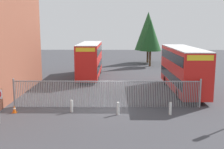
# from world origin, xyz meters

# --- Properties ---
(ground_plane) EXTENTS (100.00, 100.00, 0.00)m
(ground_plane) POSITION_xyz_m (0.00, 8.00, 0.00)
(ground_plane) COLOR #3D3D42
(palisade_fence) EXTENTS (15.17, 0.14, 2.35)m
(palisade_fence) POSITION_xyz_m (-0.38, 0.00, 1.18)
(palisade_fence) COLOR gray
(palisade_fence) RESTS_ON ground
(double_decker_bus_near_gate) EXTENTS (2.54, 10.81, 4.42)m
(double_decker_bus_near_gate) POSITION_xyz_m (7.08, 5.65, 2.42)
(double_decker_bus_near_gate) COLOR red
(double_decker_bus_near_gate) RESTS_ON ground
(double_decker_bus_behind_fence_left) EXTENTS (2.54, 10.81, 4.42)m
(double_decker_bus_behind_fence_left) POSITION_xyz_m (-2.95, 13.71, 2.42)
(double_decker_bus_behind_fence_left) COLOR red
(double_decker_bus_behind_fence_left) RESTS_ON ground
(bollard_near_left) EXTENTS (0.20, 0.20, 0.95)m
(bollard_near_left) POSITION_xyz_m (-3.02, -1.38, 0.47)
(bollard_near_left) COLOR silver
(bollard_near_left) RESTS_ON ground
(bollard_center_front) EXTENTS (0.20, 0.20, 0.95)m
(bollard_center_front) POSITION_xyz_m (0.52, -1.96, 0.47)
(bollard_center_front) COLOR silver
(bollard_center_front) RESTS_ON ground
(bollard_near_right) EXTENTS (0.20, 0.20, 0.95)m
(bollard_near_right) POSITION_xyz_m (4.38, -1.94, 0.47)
(bollard_near_right) COLOR silver
(bollard_near_right) RESTS_ON ground
(traffic_cone_by_gate) EXTENTS (0.34, 0.34, 0.59)m
(traffic_cone_by_gate) POSITION_xyz_m (-7.34, -1.61, 0.29)
(traffic_cone_by_gate) COLOR orange
(traffic_cone_by_gate) RESTS_ON ground
(tree_tall_back) EXTENTS (4.79, 4.79, 9.19)m
(tree_tall_back) POSITION_xyz_m (6.29, 28.82, 5.76)
(tree_tall_back) COLOR #4C3823
(tree_tall_back) RESTS_ON ground
(tree_short_side) EXTENTS (3.57, 3.57, 7.70)m
(tree_short_side) POSITION_xyz_m (6.11, 23.86, 5.13)
(tree_short_side) COLOR #4C3823
(tree_short_side) RESTS_ON ground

